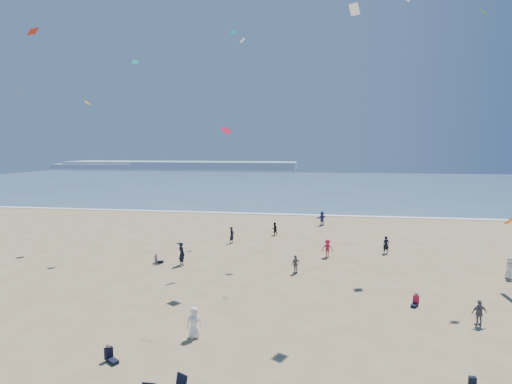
# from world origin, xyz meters

# --- Properties ---
(ocean) EXTENTS (220.00, 100.00, 0.06)m
(ocean) POSITION_xyz_m (0.00, 95.00, 0.03)
(ocean) COLOR #476B84
(ocean) RESTS_ON ground
(surf_line) EXTENTS (220.00, 1.20, 0.08)m
(surf_line) POSITION_xyz_m (0.00, 45.00, 0.04)
(surf_line) COLOR white
(surf_line) RESTS_ON ground
(headland_far) EXTENTS (110.00, 20.00, 3.20)m
(headland_far) POSITION_xyz_m (-60.00, 170.00, 1.60)
(headland_far) COLOR #7A8EA8
(headland_far) RESTS_ON ground
(headland_near) EXTENTS (40.00, 14.00, 2.00)m
(headland_near) POSITION_xyz_m (-100.00, 165.00, 1.00)
(headland_near) COLOR #7A8EA8
(headland_near) RESTS_ON ground
(standing_flyers) EXTENTS (26.58, 43.59, 1.95)m
(standing_flyers) POSITION_xyz_m (6.10, 14.60, 0.85)
(standing_flyers) COLOR slate
(standing_flyers) RESTS_ON ground
(seated_group) EXTENTS (20.48, 23.87, 0.84)m
(seated_group) POSITION_xyz_m (3.20, 6.74, 0.42)
(seated_group) COLOR silver
(seated_group) RESTS_ON ground
(navy_bag) EXTENTS (0.28, 0.18, 0.34)m
(navy_bag) POSITION_xyz_m (11.60, 4.31, 0.17)
(navy_bag) COLOR black
(navy_bag) RESTS_ON ground
(kites_aloft) EXTENTS (37.08, 36.99, 29.43)m
(kites_aloft) POSITION_xyz_m (8.56, 13.55, 14.01)
(kites_aloft) COLOR #6F1D97
(kites_aloft) RESTS_ON ground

